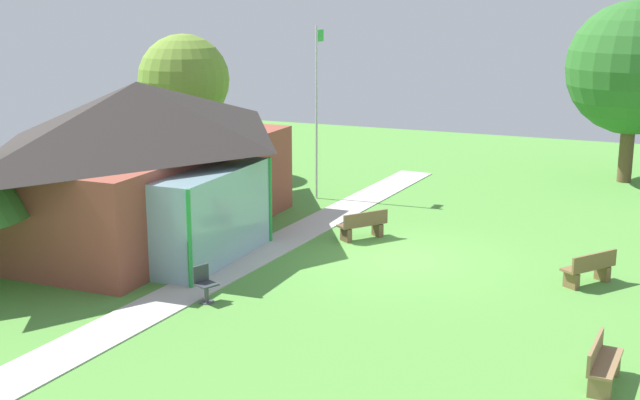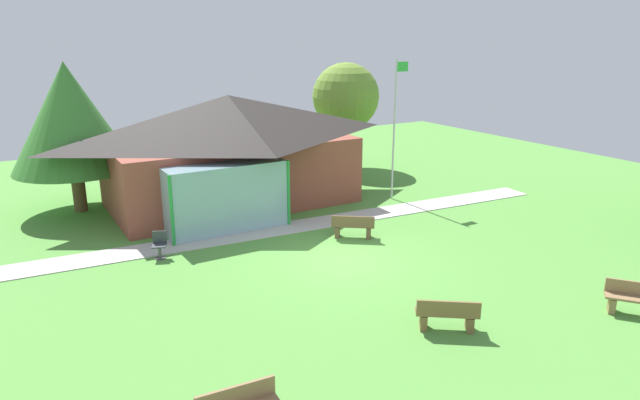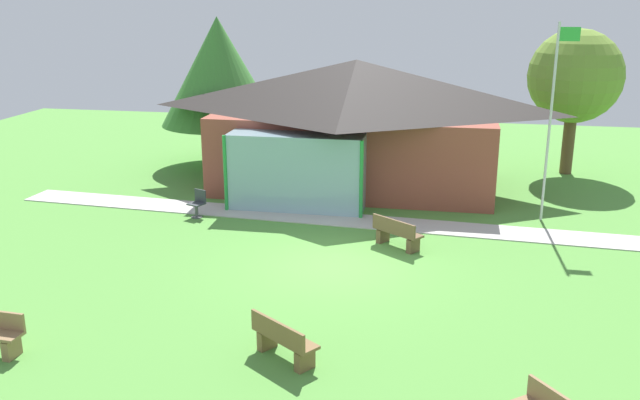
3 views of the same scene
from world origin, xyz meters
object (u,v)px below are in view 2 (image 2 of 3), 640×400
(bench_front_center, at_px, (447,315))
(patio_chair_west, at_px, (160,246))
(pavilion, at_px, (230,149))
(bench_front_right, at_px, (637,300))
(flagpole, at_px, (395,124))
(bench_rear_near_path, at_px, (353,227))
(tree_behind_pavilion_right, at_px, (346,97))
(tree_behind_pavilion_left, at_px, (70,117))

(bench_front_center, distance_m, patio_chair_west, 9.38)
(pavilion, height_order, bench_front_center, pavilion)
(bench_front_right, relative_size, patio_chair_west, 1.69)
(flagpole, xyz_separation_m, bench_rear_near_path, (-4.24, -3.27, -2.88))
(bench_front_right, xyz_separation_m, tree_behind_pavilion_right, (2.73, 17.90, 3.34))
(bench_rear_near_path, bearing_deg, flagpole, 74.17)
(bench_rear_near_path, bearing_deg, tree_behind_pavilion_left, 169.81)
(tree_behind_pavilion_left, bearing_deg, flagpole, -22.48)
(patio_chair_west, bearing_deg, pavilion, -111.16)
(tree_behind_pavilion_right, relative_size, tree_behind_pavilion_left, 0.93)
(flagpole, xyz_separation_m, bench_front_center, (-5.85, -9.79, -2.88))
(pavilion, distance_m, tree_behind_pavilion_left, 6.25)
(pavilion, bearing_deg, tree_behind_pavilion_left, 159.17)
(pavilion, relative_size, patio_chair_west, 12.44)
(tree_behind_pavilion_right, bearing_deg, pavilion, -156.36)
(pavilion, height_order, bench_rear_near_path, pavilion)
(bench_rear_near_path, height_order, patio_chair_west, patio_chair_west)
(pavilion, bearing_deg, bench_front_right, -70.18)
(tree_behind_pavilion_right, bearing_deg, bench_front_right, -98.67)
(bench_rear_near_path, distance_m, tree_behind_pavilion_right, 11.68)
(bench_front_right, distance_m, patio_chair_west, 13.70)
(flagpole, height_order, bench_rear_near_path, flagpole)
(bench_rear_near_path, bearing_deg, bench_front_center, -67.47)
(patio_chair_west, bearing_deg, tree_behind_pavilion_left, -55.70)
(bench_rear_near_path, xyz_separation_m, tree_behind_pavilion_right, (5.83, 9.56, 3.34))
(flagpole, bearing_deg, tree_behind_pavilion_right, 75.81)
(bench_rear_near_path, bearing_deg, bench_front_right, -33.15)
(tree_behind_pavilion_right, height_order, tree_behind_pavilion_left, tree_behind_pavilion_left)
(flagpole, xyz_separation_m, patio_chair_west, (-10.58, -1.69, -2.86))
(flagpole, relative_size, bench_front_right, 4.11)
(pavilion, xyz_separation_m, flagpole, (6.34, -2.81, 0.92))
(flagpole, distance_m, tree_behind_pavilion_right, 6.50)
(bench_front_center, relative_size, patio_chair_west, 1.71)
(pavilion, height_order, tree_behind_pavilion_left, tree_behind_pavilion_left)
(tree_behind_pavilion_right, bearing_deg, patio_chair_west, -146.77)
(bench_front_right, xyz_separation_m, tree_behind_pavilion_left, (-10.88, 16.59, 3.40))
(bench_rear_near_path, bearing_deg, tree_behind_pavilion_right, 95.10)
(bench_front_right, height_order, tree_behind_pavilion_right, tree_behind_pavilion_right)
(tree_behind_pavilion_left, bearing_deg, tree_behind_pavilion_right, 5.49)
(bench_rear_near_path, bearing_deg, patio_chair_west, -157.54)
(bench_front_right, distance_m, tree_behind_pavilion_left, 20.13)
(pavilion, xyz_separation_m, tree_behind_pavilion_left, (-5.68, 2.16, 1.44))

